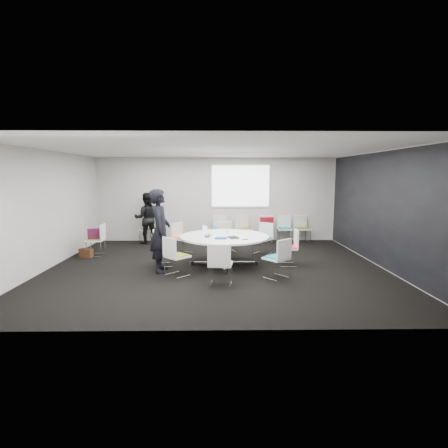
{
  "coord_description": "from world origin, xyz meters",
  "views": [
    {
      "loc": [
        0.07,
        -8.26,
        2.22
      ],
      "look_at": [
        0.2,
        0.4,
        1.0
      ],
      "focal_mm": 28.0,
      "sensor_mm": 36.0,
      "label": 1
    }
  ],
  "objects_px": {
    "chair_back_d": "(285,234)",
    "maroon_bag": "(95,234)",
    "chair_spare_left": "(96,246)",
    "chair_ring_g": "(220,272)",
    "cup": "(227,232)",
    "brown_bag": "(86,253)",
    "chair_ring_f": "(177,264)",
    "conference_table": "(224,243)",
    "chair_ring_b": "(263,245)",
    "chair_back_e": "(302,234)",
    "chair_ring_e": "(162,255)",
    "chair_back_a": "(221,234)",
    "chair_person_back": "(148,234)",
    "chair_back_b": "(244,234)",
    "chair_ring_h": "(277,266)",
    "person_main": "(160,231)",
    "chair_ring_c": "(227,243)",
    "laptop": "(209,236)",
    "person_back": "(147,218)",
    "chair_ring_a": "(288,255)",
    "chair_ring_d": "(182,244)",
    "chair_back_c": "(265,234)"
  },
  "relations": [
    {
      "from": "laptop",
      "to": "chair_back_a",
      "type": "bearing_deg",
      "value": -3.19
    },
    {
      "from": "chair_ring_b",
      "to": "laptop",
      "type": "xyz_separation_m",
      "value": [
        -1.47,
        -1.2,
        0.47
      ]
    },
    {
      "from": "cup",
      "to": "chair_person_back",
      "type": "bearing_deg",
      "value": 134.6
    },
    {
      "from": "chair_back_d",
      "to": "chair_back_e",
      "type": "xyz_separation_m",
      "value": [
        0.59,
        0.01,
        0.0
      ]
    },
    {
      "from": "chair_ring_e",
      "to": "chair_back_d",
      "type": "bearing_deg",
      "value": 117.2
    },
    {
      "from": "chair_ring_g",
      "to": "brown_bag",
      "type": "xyz_separation_m",
      "value": [
        -3.63,
        2.49,
        -0.16
      ]
    },
    {
      "from": "chair_ring_c",
      "to": "chair_ring_e",
      "type": "height_order",
      "value": "same"
    },
    {
      "from": "chair_spare_left",
      "to": "chair_ring_g",
      "type": "bearing_deg",
      "value": -130.58
    },
    {
      "from": "conference_table",
      "to": "chair_back_c",
      "type": "distance_m",
      "value": 3.26
    },
    {
      "from": "chair_back_d",
      "to": "chair_back_e",
      "type": "bearing_deg",
      "value": -177.06
    },
    {
      "from": "conference_table",
      "to": "chair_back_c",
      "type": "height_order",
      "value": "chair_back_c"
    },
    {
      "from": "chair_ring_e",
      "to": "cup",
      "type": "height_order",
      "value": "chair_ring_e"
    },
    {
      "from": "chair_ring_a",
      "to": "chair_ring_c",
      "type": "xyz_separation_m",
      "value": [
        -1.46,
        1.56,
        0.0
      ]
    },
    {
      "from": "conference_table",
      "to": "chair_back_e",
      "type": "bearing_deg",
      "value": 47.89
    },
    {
      "from": "chair_ring_c",
      "to": "chair_ring_h",
      "type": "relative_size",
      "value": 1.0
    },
    {
      "from": "chair_ring_g",
      "to": "chair_back_e",
      "type": "relative_size",
      "value": 1.0
    },
    {
      "from": "brown_bag",
      "to": "chair_back_e",
      "type": "bearing_deg",
      "value": 18.28
    },
    {
      "from": "person_back",
      "to": "laptop",
      "type": "distance_m",
      "value": 3.54
    },
    {
      "from": "chair_back_b",
      "to": "chair_back_e",
      "type": "height_order",
      "value": "same"
    },
    {
      "from": "chair_ring_h",
      "to": "person_main",
      "type": "relative_size",
      "value": 0.46
    },
    {
      "from": "chair_ring_f",
      "to": "chair_ring_g",
      "type": "bearing_deg",
      "value": 9.92
    },
    {
      "from": "chair_ring_h",
      "to": "chair_ring_a",
      "type": "bearing_deg",
      "value": 25.69
    },
    {
      "from": "chair_ring_e",
      "to": "chair_ring_g",
      "type": "xyz_separation_m",
      "value": [
        1.42,
        -1.58,
        0.0
      ]
    },
    {
      "from": "chair_ring_d",
      "to": "chair_back_d",
      "type": "height_order",
      "value": "same"
    },
    {
      "from": "chair_ring_a",
      "to": "chair_ring_g",
      "type": "relative_size",
      "value": 1.0
    },
    {
      "from": "chair_person_back",
      "to": "chair_back_b",
      "type": "bearing_deg",
      "value": -164.77
    },
    {
      "from": "chair_ring_d",
      "to": "maroon_bag",
      "type": "bearing_deg",
      "value": -49.42
    },
    {
      "from": "conference_table",
      "to": "chair_ring_b",
      "type": "height_order",
      "value": "chair_ring_b"
    },
    {
      "from": "chair_ring_e",
      "to": "chair_spare_left",
      "type": "distance_m",
      "value": 2.29
    },
    {
      "from": "chair_ring_f",
      "to": "chair_back_c",
      "type": "xyz_separation_m",
      "value": [
        2.48,
        3.9,
        0.0
      ]
    },
    {
      "from": "laptop",
      "to": "brown_bag",
      "type": "xyz_separation_m",
      "value": [
        -3.37,
        0.9,
        -0.62
      ]
    },
    {
      "from": "brown_bag",
      "to": "chair_person_back",
      "type": "bearing_deg",
      "value": 58.93
    },
    {
      "from": "chair_ring_e",
      "to": "maroon_bag",
      "type": "distance_m",
      "value": 2.33
    },
    {
      "from": "chair_back_d",
      "to": "person_back",
      "type": "height_order",
      "value": "person_back"
    },
    {
      "from": "chair_ring_b",
      "to": "chair_back_b",
      "type": "bearing_deg",
      "value": -40.78
    },
    {
      "from": "chair_ring_c",
      "to": "chair_back_b",
      "type": "xyz_separation_m",
      "value": [
        0.6,
        1.46,
        0.0
      ]
    },
    {
      "from": "chair_ring_c",
      "to": "brown_bag",
      "type": "relative_size",
      "value": 2.44
    },
    {
      "from": "maroon_bag",
      "to": "chair_ring_e",
      "type": "bearing_deg",
      "value": -28.92
    },
    {
      "from": "cup",
      "to": "brown_bag",
      "type": "height_order",
      "value": "cup"
    },
    {
      "from": "chair_back_c",
      "to": "cup",
      "type": "height_order",
      "value": "chair_back_c"
    },
    {
      "from": "chair_back_b",
      "to": "chair_back_d",
      "type": "xyz_separation_m",
      "value": [
        1.36,
        0.01,
        0.0
      ]
    },
    {
      "from": "chair_back_b",
      "to": "maroon_bag",
      "type": "relative_size",
      "value": 2.2
    },
    {
      "from": "chair_ring_c",
      "to": "chair_back_e",
      "type": "height_order",
      "value": "same"
    },
    {
      "from": "chair_back_d",
      "to": "chair_ring_a",
      "type": "bearing_deg",
      "value": 82.78
    },
    {
      "from": "chair_back_b",
      "to": "brown_bag",
      "type": "distance_m",
      "value": 4.91
    },
    {
      "from": "chair_ring_c",
      "to": "chair_ring_f",
      "type": "relative_size",
      "value": 1.0
    },
    {
      "from": "chair_ring_a",
      "to": "chair_spare_left",
      "type": "relative_size",
      "value": 1.0
    },
    {
      "from": "chair_back_d",
      "to": "maroon_bag",
      "type": "relative_size",
      "value": 2.2
    },
    {
      "from": "chair_ring_e",
      "to": "chair_back_a",
      "type": "distance_m",
      "value": 3.35
    },
    {
      "from": "chair_ring_e",
      "to": "chair_person_back",
      "type": "xyz_separation_m",
      "value": [
        -0.94,
        3.02,
        0.0
      ]
    }
  ]
}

